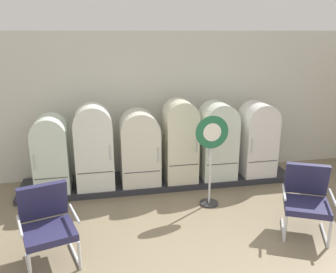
% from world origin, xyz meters
% --- Properties ---
extents(back_wall, '(11.76, 0.12, 2.86)m').
position_xyz_m(back_wall, '(0.00, 3.66, 1.44)').
color(back_wall, silver).
rests_on(back_wall, ground).
extents(display_plinth, '(5.20, 0.95, 0.11)m').
position_xyz_m(display_plinth, '(0.00, 3.02, 0.05)').
color(display_plinth, '#28292F').
rests_on(display_plinth, ground).
extents(refrigerator_0, '(0.60, 0.67, 1.35)m').
position_xyz_m(refrigerator_0, '(-1.95, 2.91, 0.82)').
color(refrigerator_0, silver).
rests_on(refrigerator_0, display_plinth).
extents(refrigerator_1, '(0.67, 0.62, 1.52)m').
position_xyz_m(refrigerator_1, '(-1.21, 2.88, 0.91)').
color(refrigerator_1, white).
rests_on(refrigerator_1, display_plinth).
extents(refrigerator_2, '(0.71, 0.69, 1.37)m').
position_xyz_m(refrigerator_2, '(-0.39, 2.92, 0.82)').
color(refrigerator_2, silver).
rests_on(refrigerator_2, display_plinth).
extents(refrigerator_3, '(0.59, 0.65, 1.55)m').
position_xyz_m(refrigerator_3, '(0.38, 2.90, 0.93)').
color(refrigerator_3, beige).
rests_on(refrigerator_3, display_plinth).
extents(refrigerator_4, '(0.66, 0.66, 1.47)m').
position_xyz_m(refrigerator_4, '(1.11, 2.91, 0.88)').
color(refrigerator_4, silver).
rests_on(refrigerator_4, display_plinth).
extents(refrigerator_5, '(0.64, 0.65, 1.44)m').
position_xyz_m(refrigerator_5, '(1.93, 2.90, 0.87)').
color(refrigerator_5, white).
rests_on(refrigerator_5, display_plinth).
extents(armchair_left, '(0.80, 0.85, 0.99)m').
position_xyz_m(armchair_left, '(-1.81, 0.95, 0.54)').
color(armchair_left, silver).
rests_on(armchair_left, ground).
extents(armchair_right, '(0.86, 0.90, 0.99)m').
position_xyz_m(armchair_right, '(1.81, 0.94, 0.54)').
color(armchair_right, silver).
rests_on(armchair_right, ground).
extents(sign_stand, '(0.55, 0.32, 1.57)m').
position_xyz_m(sign_stand, '(0.68, 1.97, 0.84)').
color(sign_stand, '#2D2D30').
rests_on(sign_stand, ground).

